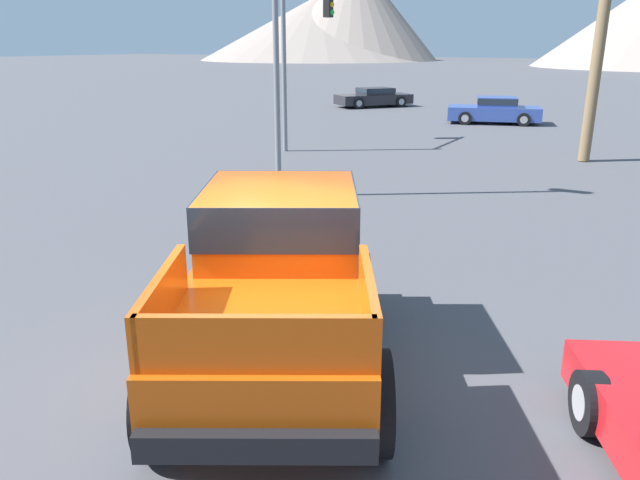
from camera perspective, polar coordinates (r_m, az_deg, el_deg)
ground_plane at (r=7.31m, az=-4.38°, el=-12.49°), size 320.00×320.00×0.00m
orange_pickup_truck at (r=7.19m, az=-3.88°, el=-2.92°), size 3.94×5.05×2.01m
parked_car_blue at (r=31.20m, az=15.66°, el=11.37°), size 4.57×2.94×1.23m
parked_car_dark at (r=38.21m, az=4.96°, el=12.90°), size 4.17×4.56×1.11m
traffic_light_main at (r=23.20m, az=-1.43°, el=18.47°), size 0.38×3.66×5.76m
distant_mountain_range at (r=129.91m, az=10.96°, el=19.43°), size 121.31×59.47×21.22m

